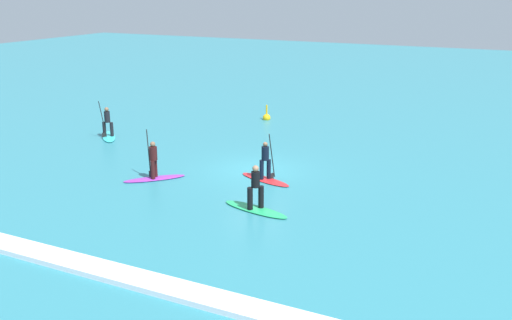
% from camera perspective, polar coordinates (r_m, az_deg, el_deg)
% --- Properties ---
extents(ground_plane, '(120.00, 120.00, 0.00)m').
position_cam_1_polar(ground_plane, '(26.44, 0.00, -1.04)').
color(ground_plane, teal).
rests_on(ground_plane, ground).
extents(surfer_on_green_board, '(2.97, 1.28, 1.78)m').
position_cam_1_polar(surfer_on_green_board, '(21.67, -0.05, -3.89)').
color(surfer_on_green_board, '#23B266').
rests_on(surfer_on_green_board, ground_plane).
extents(surfer_on_red_board, '(2.77, 1.45, 2.12)m').
position_cam_1_polar(surfer_on_red_board, '(24.97, 0.93, -0.98)').
color(surfer_on_red_board, red).
rests_on(surfer_on_red_board, ground_plane).
extents(surfer_on_purple_board, '(2.32, 2.39, 2.18)m').
position_cam_1_polar(surfer_on_purple_board, '(25.48, -10.08, -0.82)').
color(surfer_on_purple_board, purple).
rests_on(surfer_on_purple_board, ground_plane).
extents(surfer_on_teal_board, '(2.25, 2.34, 2.11)m').
position_cam_1_polar(surfer_on_teal_board, '(33.12, -14.44, 2.88)').
color(surfer_on_teal_board, '#33C6CC').
rests_on(surfer_on_teal_board, ground_plane).
extents(marker_buoy, '(0.49, 0.49, 1.07)m').
position_cam_1_polar(marker_buoy, '(36.47, 1.06, 4.25)').
color(marker_buoy, yellow).
rests_on(marker_buoy, ground_plane).
extents(wave_crest, '(15.75, 0.90, 0.18)m').
position_cam_1_polar(wave_crest, '(18.05, -15.62, -10.29)').
color(wave_crest, white).
rests_on(wave_crest, ground_plane).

